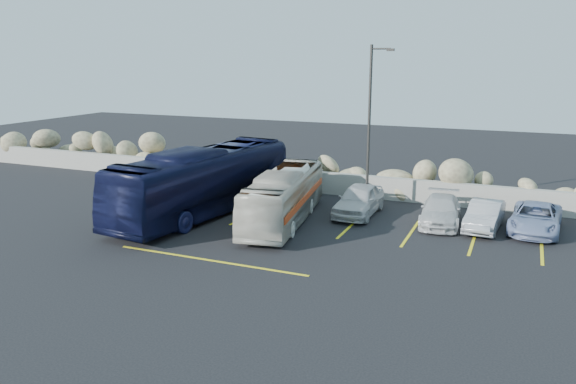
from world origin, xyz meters
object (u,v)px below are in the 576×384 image
at_px(car_a, 359,200).
at_px(car_c, 441,210).
at_px(vintage_bus, 284,197).
at_px(tour_coach, 204,181).
at_px(car_d, 535,218).
at_px(car_b, 485,215).
at_px(lamppost, 370,124).

distance_m(car_a, car_c, 3.85).
bearing_deg(vintage_bus, tour_coach, 173.26).
bearing_deg(car_a, car_d, 2.93).
height_order(tour_coach, car_a, tour_coach).
bearing_deg(car_b, car_c, -179.64).
bearing_deg(lamppost, car_a, -99.08).
bearing_deg(vintage_bus, lamppost, 40.40).
distance_m(tour_coach, car_a, 7.52).
xyz_separation_m(lamppost, car_a, (-0.16, -1.01, -3.56)).
bearing_deg(car_a, tour_coach, -158.83).
xyz_separation_m(vintage_bus, car_a, (2.85, 2.51, -0.46)).
height_order(vintage_bus, tour_coach, tour_coach).
relative_size(lamppost, vintage_bus, 0.94).
relative_size(lamppost, car_d, 1.83).
relative_size(car_a, car_c, 1.01).
distance_m(tour_coach, car_b, 13.04).
relative_size(car_b, car_c, 0.89).
bearing_deg(car_c, car_b, -9.08).
relative_size(car_b, car_d, 0.86).
relative_size(lamppost, tour_coach, 0.69).
relative_size(lamppost, car_c, 1.89).
xyz_separation_m(tour_coach, car_a, (6.98, 2.68, -0.87)).
distance_m(tour_coach, car_c, 11.20).
relative_size(tour_coach, car_d, 2.64).
height_order(tour_coach, car_b, tour_coach).
height_order(tour_coach, car_d, tour_coach).
relative_size(car_a, car_b, 1.14).
xyz_separation_m(vintage_bus, car_d, (10.68, 2.89, -0.58)).
height_order(lamppost, car_b, lamppost).
distance_m(car_a, car_d, 7.84).
height_order(vintage_bus, car_b, vintage_bus).
bearing_deg(car_b, lamppost, 173.36).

